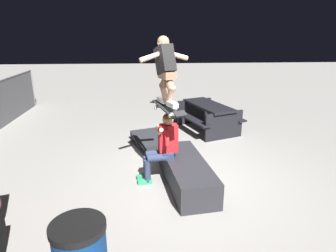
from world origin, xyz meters
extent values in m
plane|color=gray|center=(0.00, 0.00, 0.00)|extent=(40.00, 40.00, 0.00)
cube|color=#28282D|center=(-0.14, -0.02, 0.23)|extent=(1.99, 0.94, 0.46)
cube|color=#2D3856|center=(0.05, 0.30, 0.52)|extent=(0.32, 0.20, 0.12)
cube|color=red|center=(0.05, 0.30, 0.83)|extent=(0.25, 0.36, 0.50)
sphere|color=tan|center=(0.05, 0.30, 1.18)|extent=(0.20, 0.20, 0.20)
sphere|color=brown|center=(0.05, 0.30, 1.20)|extent=(0.19, 0.19, 0.19)
cylinder|color=red|center=(-0.16, 0.33, 0.90)|extent=(0.20, 0.11, 0.29)
cylinder|color=tan|center=(-0.09, 0.44, 1.00)|extent=(0.24, 0.10, 0.19)
cylinder|color=red|center=(0.24, 0.39, 0.90)|extent=(0.20, 0.11, 0.29)
cylinder|color=tan|center=(0.15, 0.48, 1.00)|extent=(0.24, 0.10, 0.19)
cylinder|color=#2D3856|center=(-0.07, 0.49, 0.50)|extent=(0.19, 0.42, 0.14)
cylinder|color=#2D3856|center=(-0.09, 0.69, 0.25)|extent=(0.11, 0.11, 0.42)
cube|color=#2D9E66|center=(-0.10, 0.73, 0.04)|extent=(0.14, 0.27, 0.08)
cylinder|color=#2D3856|center=(0.11, 0.51, 0.50)|extent=(0.19, 0.42, 0.14)
cylinder|color=#2D3856|center=(0.08, 0.71, 0.25)|extent=(0.11, 0.11, 0.42)
cube|color=#2D9E66|center=(0.08, 0.76, 0.04)|extent=(0.14, 0.27, 0.08)
cube|color=black|center=(-0.07, 0.32, 1.41)|extent=(0.81, 0.50, 0.15)
cube|color=black|center=(0.35, 0.50, 1.43)|extent=(0.19, 0.23, 0.04)
cube|color=black|center=(-0.48, 0.14, 1.43)|extent=(0.19, 0.23, 0.07)
cube|color=#99999E|center=(0.19, 0.43, 1.39)|extent=(0.12, 0.17, 0.04)
cylinder|color=white|center=(0.15, 0.52, 1.36)|extent=(0.06, 0.05, 0.05)
cylinder|color=white|center=(0.23, 0.35, 1.36)|extent=(0.06, 0.05, 0.05)
cube|color=#99999E|center=(-0.32, 0.21, 1.39)|extent=(0.12, 0.17, 0.04)
cylinder|color=white|center=(-0.36, 0.29, 1.36)|extent=(0.06, 0.05, 0.05)
cylinder|color=white|center=(-0.29, 0.13, 1.36)|extent=(0.06, 0.05, 0.05)
cube|color=white|center=(0.10, 0.39, 1.52)|extent=(0.28, 0.20, 0.08)
cube|color=white|center=(-0.23, 0.25, 1.52)|extent=(0.28, 0.20, 0.08)
cylinder|color=tan|center=(0.05, 0.37, 1.68)|extent=(0.26, 0.19, 0.31)
cylinder|color=#8C644E|center=(-0.02, 0.34, 1.88)|extent=(0.36, 0.25, 0.33)
cylinder|color=tan|center=(-0.18, 0.27, 1.68)|extent=(0.26, 0.19, 0.31)
cylinder|color=#8C644E|center=(-0.12, 0.30, 1.88)|extent=(0.36, 0.25, 0.33)
cube|color=#8C644E|center=(-0.07, 0.32, 1.98)|extent=(0.35, 0.30, 0.12)
cube|color=black|center=(0.01, 0.36, 2.22)|extent=(0.50, 0.38, 0.52)
sphere|color=tan|center=(0.06, 0.38, 2.50)|extent=(0.20, 0.20, 0.20)
cylinder|color=tan|center=(-0.06, 0.56, 2.28)|extent=(0.25, 0.44, 0.19)
cylinder|color=tan|center=(0.11, 0.16, 2.28)|extent=(0.25, 0.44, 0.19)
cube|color=#28282D|center=(1.78, 0.51, 0.03)|extent=(1.51, 1.27, 0.06)
cube|color=#28282D|center=(1.78, 0.51, 0.08)|extent=(1.46, 1.25, 0.32)
cube|color=#28282D|center=(1.78, 0.93, 0.07)|extent=(1.11, 0.42, 0.15)
cube|color=#28282D|center=(1.78, 0.09, 0.07)|extent=(1.11, 0.42, 0.15)
cube|color=black|center=(2.81, -0.99, 0.72)|extent=(1.84, 1.25, 0.06)
cube|color=black|center=(2.62, -0.47, 0.42)|extent=(1.68, 0.82, 0.04)
cube|color=black|center=(3.01, -1.50, 0.42)|extent=(1.68, 0.82, 0.04)
cube|color=black|center=(3.53, -0.72, 0.36)|extent=(0.44, 1.05, 0.72)
cube|color=black|center=(2.09, -1.26, 0.36)|extent=(0.44, 1.05, 0.72)
cylinder|color=black|center=(-2.60, 1.31, 0.97)|extent=(0.53, 0.53, 0.06)
cylinder|color=slate|center=(6.00, 4.87, 0.65)|extent=(0.05, 0.05, 1.31)
camera|label=1|loc=(-4.92, 0.62, 2.70)|focal=31.41mm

